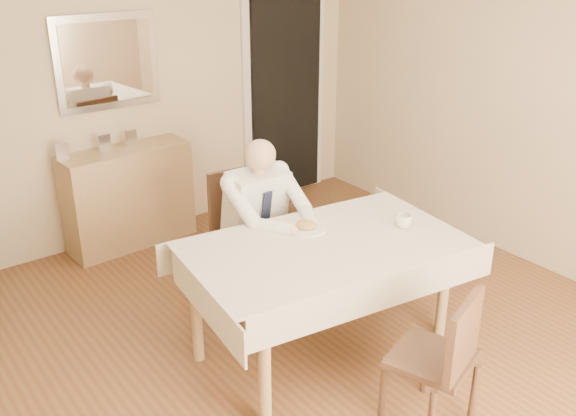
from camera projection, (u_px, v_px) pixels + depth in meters
room at (326, 170)px, 3.54m from camera, size 5.00×5.02×2.60m
doorway at (285, 98)px, 6.32m from camera, size 0.96×0.07×2.10m
mirror at (107, 62)px, 5.13m from camera, size 0.86×0.04×0.76m
dining_table at (325, 256)px, 3.96m from camera, size 1.84×1.23×0.75m
chair_far at (246, 226)px, 4.67m from camera, size 0.50×0.50×0.95m
chair_near at (444, 355)px, 3.35m from camera, size 0.51×0.53×0.86m
seated_man at (269, 221)px, 4.39m from camera, size 0.48×0.72×1.24m
plate at (306, 228)px, 4.12m from camera, size 0.26×0.26×0.02m
food at (306, 225)px, 4.11m from camera, size 0.14×0.14×0.06m
knife at (317, 227)px, 4.09m from camera, size 0.01×0.13×0.01m
fork at (307, 230)px, 4.04m from camera, size 0.01×0.13×0.01m
coffee_mug at (403, 221)px, 4.13m from camera, size 0.13×0.13×0.09m
sideboard at (129, 197)px, 5.47m from camera, size 1.09×0.42×0.86m
photo_frame_left at (62, 152)px, 5.01m from camera, size 0.10×0.02×0.14m
photo_frame_center at (105, 143)px, 5.22m from camera, size 0.10×0.02×0.14m
photo_frame_right at (131, 138)px, 5.34m from camera, size 0.10×0.02×0.14m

